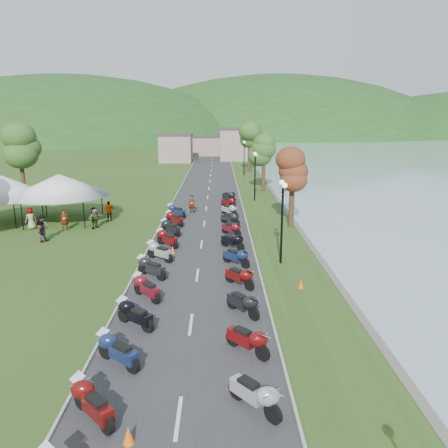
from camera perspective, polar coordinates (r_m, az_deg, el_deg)
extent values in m
cube|color=#343436|center=(48.09, -2.14, 3.51)|extent=(7.00, 120.00, 0.02)
cube|color=gray|center=(92.54, -2.72, 10.15)|extent=(18.00, 16.00, 5.00)
imported|color=slate|center=(36.43, -19.99, -0.81)|extent=(0.74, 0.65, 1.69)
imported|color=slate|center=(34.14, -22.43, -1.99)|extent=(1.05, 0.81, 1.90)
imported|color=slate|center=(33.69, -22.72, -2.22)|extent=(0.91, 1.07, 1.56)
cone|color=#F2590C|center=(13.58, -12.38, -25.36)|extent=(0.34, 0.34, 0.54)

